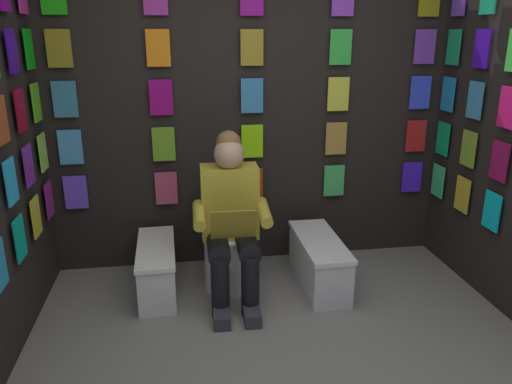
% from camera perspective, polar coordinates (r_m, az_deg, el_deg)
% --- Properties ---
extents(display_wall_back, '(3.22, 0.14, 2.29)m').
position_cam_1_polar(display_wall_back, '(3.96, -0.63, 7.98)').
color(display_wall_back, black).
rests_on(display_wall_back, ground).
extents(toilet, '(0.41, 0.56, 0.77)m').
position_cam_1_polar(toilet, '(3.75, -3.11, -5.75)').
color(toilet, white).
rests_on(toilet, ground).
extents(person_reading, '(0.53, 0.69, 1.19)m').
position_cam_1_polar(person_reading, '(3.44, -2.87, -3.06)').
color(person_reading, gold).
rests_on(person_reading, ground).
extents(comic_longbox_near, '(0.28, 0.77, 0.36)m').
position_cam_1_polar(comic_longbox_near, '(3.74, -11.29, -8.62)').
color(comic_longbox_near, white).
rests_on(comic_longbox_near, ground).
extents(comic_longbox_far, '(0.30, 0.81, 0.37)m').
position_cam_1_polar(comic_longbox_far, '(3.79, 7.23, -7.96)').
color(comic_longbox_far, silver).
rests_on(comic_longbox_far, ground).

